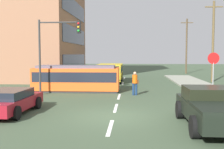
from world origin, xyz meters
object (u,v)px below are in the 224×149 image
parked_sedan_mid (62,79)px  utility_pole_far (187,45)px  pickup_truck_parked (212,107)px  stop_sign (213,65)px  pedestrian_crossing (135,82)px  city_bus (110,72)px  streetcar_tram (77,78)px  traffic_light_mast (56,42)px  parked_sedan_near (9,101)px  utility_pole_mid (213,40)px

parked_sedan_mid → utility_pole_far: size_ratio=0.52×
pickup_truck_parked → parked_sedan_mid: bearing=124.2°
stop_sign → pedestrian_crossing: bearing=170.3°
city_bus → utility_pole_far: 17.35m
parked_sedan_mid → utility_pole_far: utility_pole_far is taller
parked_sedan_mid → utility_pole_far: bearing=48.7°
streetcar_tram → pickup_truck_parked: streetcar_tram is taller
parked_sedan_mid → traffic_light_mast: traffic_light_mast is taller
stop_sign → utility_pole_far: (2.82, 23.38, 2.07)m
streetcar_tram → parked_sedan_near: (-1.70, -8.37, -0.43)m
streetcar_tram → utility_pole_mid: (12.74, 8.08, 3.32)m
utility_pole_far → city_bus: bearing=-127.9°
city_bus → traffic_light_mast: size_ratio=1.06×
pickup_truck_parked → parked_sedan_mid: (-9.66, 14.22, -0.18)m
city_bus → utility_pole_mid: bearing=4.6°
streetcar_tram → pickup_truck_parked: 12.69m
pickup_truck_parked → utility_pole_far: utility_pole_far is taller
pickup_truck_parked → pedestrian_crossing: bearing=109.2°
city_bus → utility_pole_far: size_ratio=0.69×
pickup_truck_parked → traffic_light_mast: bearing=136.5°
stop_sign → utility_pole_mid: 11.41m
streetcar_tram → utility_pole_far: bearing=58.8°
pedestrian_crossing → stop_sign: bearing=-9.7°
streetcar_tram → traffic_light_mast: bearing=-116.4°
city_bus → stop_sign: 12.59m
pickup_truck_parked → utility_pole_mid: size_ratio=0.60×
parked_sedan_mid → pickup_truck_parked: bearing=-55.8°
streetcar_tram → utility_pole_far: size_ratio=0.81×
streetcar_tram → city_bus: size_ratio=1.18×
utility_pole_mid → pedestrian_crossing: bearing=-129.6°
pedestrian_crossing → streetcar_tram: bearing=158.2°
traffic_light_mast → utility_pole_mid: (13.81, 10.23, 0.63)m
pedestrian_crossing → utility_pole_mid: (8.20, 9.90, 3.43)m
utility_pole_mid → streetcar_tram: bearing=-147.6°
stop_sign → utility_pole_mid: bearing=74.2°
pedestrian_crossing → stop_sign: size_ratio=0.58×
pedestrian_crossing → city_bus: bearing=105.5°
traffic_light_mast → utility_pole_mid: utility_pole_mid is taller
pedestrian_crossing → pickup_truck_parked: bearing=-70.8°
utility_pole_far → stop_sign: bearing=-96.9°
stop_sign → parked_sedan_mid: bearing=150.7°
city_bus → utility_pole_far: utility_pole_far is taller
pickup_truck_parked → parked_sedan_mid: 17.19m
pedestrian_crossing → utility_pole_far: 24.10m
pickup_truck_parked → parked_sedan_near: size_ratio=1.14×
pickup_truck_parked → parked_sedan_mid: size_ratio=1.17×
parked_sedan_near → traffic_light_mast: traffic_light_mast is taller
pedestrian_crossing → utility_pole_far: size_ratio=0.20×
parked_sedan_mid → traffic_light_mast: 6.94m
parked_sedan_mid → traffic_light_mast: (1.12, -6.11, 3.11)m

